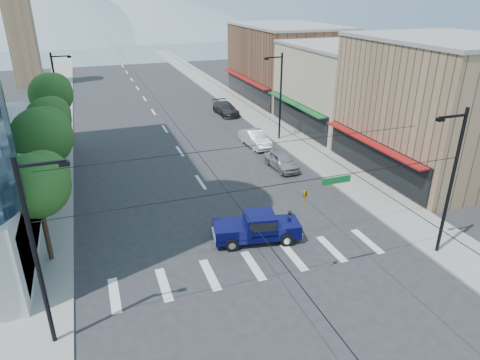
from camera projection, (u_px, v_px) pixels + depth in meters
The scene contains 21 objects.
ground at pixel (266, 280), 23.55m from camera, with size 160.00×160.00×0.00m, color #28282B.
sidewalk_left at pixel (56, 116), 54.22m from camera, with size 4.00×120.00×0.15m, color gray.
sidewalk_right at pixel (235, 101), 61.65m from camera, with size 4.00×120.00×0.15m, color gray.
shop_near at pixel (440, 108), 36.11m from camera, with size 12.00×14.00×11.00m, color #8C6B4C.
shop_mid at pixel (347, 88), 48.57m from camera, with size 12.00×14.00×9.00m, color tan.
shop_far at pixel (286, 63), 62.13m from camera, with size 12.00×18.00×10.00m, color brown.
clock_tower at pixel (18, 18), 67.48m from camera, with size 4.80×4.80×20.40m.
mountain_left at pixel (51, 3), 143.53m from camera, with size 80.00×80.00×22.00m, color gray.
mountain_right at pixel (152, 7), 163.77m from camera, with size 90.00×90.00×18.00m, color gray.
tree_near at pixel (39, 183), 23.35m from camera, with size 3.65×3.64×6.71m.
tree_midnear at pixel (44, 135), 29.13m from camera, with size 4.09×4.09×7.52m.
tree_midfar at pixel (50, 117), 35.39m from camera, with size 3.65×3.64×6.71m.
tree_far at pixel (52, 93), 41.17m from camera, with size 4.09×4.09×7.52m.
signal_rig at pixel (280, 213), 20.87m from camera, with size 21.80×0.20×9.00m.
lamp_pole_nw at pixel (59, 93), 44.06m from camera, with size 2.00×0.25×9.00m.
lamp_pole_ne at pixel (279, 94), 43.78m from camera, with size 2.00×0.25×9.00m.
pickup_truck at pixel (256, 227), 26.90m from camera, with size 5.78×2.92×1.87m.
pedestrian at pixel (290, 221), 27.87m from camera, with size 0.60×0.39×1.64m, color black.
parked_car_near at pixel (282, 161), 38.05m from camera, with size 1.78×4.42×1.51m, color #9C9B9F.
parked_car_mid at pixel (255, 139), 43.55m from camera, with size 1.70×4.87×1.60m, color silver.
parked_car_far at pixel (226, 108), 54.86m from camera, with size 2.18×5.36×1.56m, color #313134.
Camera 1 is at (-7.91, -17.67, 14.57)m, focal length 32.00 mm.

